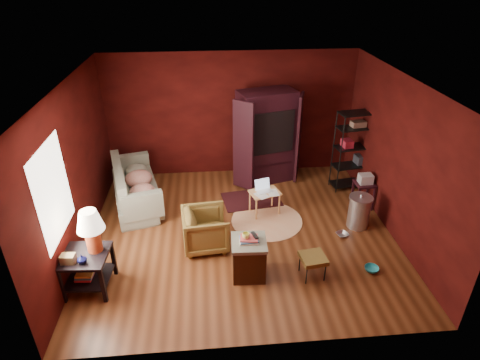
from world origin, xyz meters
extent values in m
cube|color=brown|center=(0.00, 0.00, -0.01)|extent=(5.50, 5.00, 0.02)
cube|color=white|center=(0.00, 0.00, 2.81)|extent=(5.50, 5.00, 0.02)
cube|color=#470D0A|center=(0.00, 2.51, 1.40)|extent=(5.50, 0.02, 2.80)
cube|color=#470D0A|center=(0.00, -2.51, 1.40)|extent=(5.50, 0.02, 2.80)
cube|color=#470D0A|center=(-2.76, 0.00, 1.40)|extent=(0.02, 5.00, 2.80)
cube|color=#470D0A|center=(2.76, 0.00, 1.40)|extent=(0.02, 5.00, 2.80)
cube|color=white|center=(-2.73, -1.00, 1.60)|extent=(0.02, 1.20, 1.40)
imported|color=gray|center=(-2.08, 1.16, 0.37)|extent=(0.98, 1.95, 0.73)
imported|color=black|center=(-0.65, -0.34, 0.39)|extent=(0.77, 0.82, 0.77)
imported|color=silver|center=(1.84, -0.27, 0.11)|extent=(0.22, 0.12, 0.21)
imported|color=#28AFBF|center=(2.02, -1.24, 0.11)|extent=(0.24, 0.11, 0.23)
imported|color=#0D1043|center=(-2.41, -1.39, 0.70)|extent=(0.15, 0.15, 0.14)
imported|color=#F1F076|center=(-0.03, -1.15, 0.79)|extent=(0.13, 0.11, 0.12)
cube|color=black|center=(-2.43, -1.21, 0.61)|extent=(0.71, 0.71, 0.04)
cube|color=black|center=(-2.43, -1.21, 0.20)|extent=(0.66, 0.66, 0.03)
cube|color=black|center=(-2.75, -1.49, 0.31)|extent=(0.06, 0.06, 0.62)
cube|color=black|center=(-2.15, -1.53, 0.31)|extent=(0.06, 0.06, 0.62)
cube|color=black|center=(-2.71, -0.89, 0.31)|extent=(0.06, 0.06, 0.62)
cube|color=black|center=(-2.11, -0.93, 0.31)|extent=(0.06, 0.06, 0.62)
cylinder|color=#C64C24|center=(-2.29, -1.11, 0.82)|extent=(0.24, 0.24, 0.38)
cone|color=#F2E5C6|center=(-2.29, -1.11, 1.17)|extent=(0.43, 0.43, 0.31)
cube|color=olive|center=(-2.61, -1.37, 0.70)|extent=(0.21, 0.15, 0.13)
cube|color=#C13043|center=(-2.48, -1.21, 0.25)|extent=(0.27, 0.33, 0.03)
cube|color=#308BC1|center=(-2.47, -1.21, 0.29)|extent=(0.27, 0.33, 0.03)
cube|color=gold|center=(-2.46, -1.21, 0.33)|extent=(0.27, 0.33, 0.03)
cube|color=gray|center=(-2.01, 1.20, 0.26)|extent=(1.17, 1.90, 0.37)
cube|color=gray|center=(-2.32, 1.12, 0.51)|extent=(0.61, 1.76, 0.75)
cube|color=gray|center=(-1.78, 0.34, 0.47)|extent=(0.76, 0.35, 0.51)
cube|color=gray|center=(-2.23, 2.06, 0.47)|extent=(0.76, 0.35, 0.51)
ellipsoid|color=#AA2918|center=(-1.83, 0.71, 0.56)|extent=(0.59, 0.59, 0.26)
ellipsoid|color=#AA2918|center=(-1.96, 1.21, 0.58)|extent=(0.66, 0.66, 0.30)
ellipsoid|color=gray|center=(-2.08, 1.66, 0.54)|extent=(0.55, 0.55, 0.24)
cube|color=#44210F|center=(0.02, -1.14, 0.30)|extent=(0.53, 0.53, 0.60)
cube|color=gray|center=(0.02, -1.14, 0.63)|extent=(0.56, 0.56, 0.06)
cube|color=beige|center=(0.02, -1.14, 0.67)|extent=(0.30, 0.24, 0.02)
cube|color=#4E83B8|center=(0.02, -1.14, 0.70)|extent=(0.29, 0.23, 0.02)
cube|color=#D24E4F|center=(0.02, -1.14, 0.72)|extent=(0.29, 0.24, 0.02)
cube|color=black|center=(0.11, -1.11, 0.75)|extent=(0.11, 0.19, 0.02)
cube|color=black|center=(1.02, -1.26, 0.35)|extent=(0.43, 0.43, 0.08)
cube|color=black|center=(1.02, -1.26, 0.31)|extent=(0.39, 0.39, 0.02)
cylinder|color=black|center=(0.89, -1.43, 0.16)|extent=(0.02, 0.02, 0.32)
cylinder|color=black|center=(1.19, -1.39, 0.16)|extent=(0.02, 0.02, 0.32)
cylinder|color=black|center=(0.85, -1.13, 0.16)|extent=(0.02, 0.02, 0.32)
cylinder|color=black|center=(1.15, -1.09, 0.16)|extent=(0.02, 0.02, 0.32)
cylinder|color=white|center=(0.54, 0.33, 0.01)|extent=(1.65, 1.65, 0.01)
cube|color=#431217|center=(0.32, 1.12, 0.02)|extent=(1.28, 0.94, 0.01)
cube|color=#FFBC74|center=(0.52, 0.61, 0.47)|extent=(0.65, 0.54, 0.03)
cylinder|color=#FFBC74|center=(0.33, 0.39, 0.24)|extent=(0.04, 0.04, 0.47)
cylinder|color=#FFBC74|center=(0.80, 0.52, 0.24)|extent=(0.04, 0.04, 0.47)
cylinder|color=#FFBC74|center=(0.24, 0.69, 0.24)|extent=(0.04, 0.04, 0.47)
cylinder|color=#FFBC74|center=(0.71, 0.83, 0.24)|extent=(0.04, 0.04, 0.47)
cube|color=white|center=(0.51, 0.64, 0.49)|extent=(0.35, 0.28, 0.02)
cube|color=silver|center=(0.48, 0.74, 0.60)|extent=(0.31, 0.15, 0.20)
cube|color=white|center=(0.44, 0.49, 0.49)|extent=(0.31, 0.34, 0.00)
cube|color=white|center=(0.67, 0.56, 0.49)|extent=(0.23, 0.30, 0.00)
cube|color=black|center=(0.73, 2.05, 1.03)|extent=(1.33, 0.95, 2.06)
cube|color=black|center=(0.76, 1.95, 1.25)|extent=(1.07, 0.74, 0.92)
cube|color=black|center=(0.19, 1.58, 1.03)|extent=(0.41, 0.35, 1.95)
cube|color=black|center=(1.44, 1.94, 1.03)|extent=(0.21, 0.48, 1.95)
cube|color=#2C2F31|center=(0.75, 2.00, 1.14)|extent=(0.80, 0.71, 0.56)
cube|color=black|center=(0.82, 1.73, 1.14)|extent=(0.52, 0.16, 0.43)
cube|color=black|center=(0.75, 2.00, 0.49)|extent=(1.09, 0.79, 0.05)
cylinder|color=black|center=(2.19, 1.27, 0.87)|extent=(0.03, 0.03, 1.74)
cylinder|color=black|center=(2.99, 1.39, 0.87)|extent=(0.03, 0.03, 1.74)
cylinder|color=black|center=(2.14, 1.62, 0.87)|extent=(0.03, 0.03, 1.74)
cylinder|color=black|center=(2.94, 1.74, 0.87)|extent=(0.03, 0.03, 1.74)
cube|color=black|center=(2.56, 1.51, 0.10)|extent=(0.90, 0.49, 0.02)
cube|color=black|center=(2.56, 1.51, 0.53)|extent=(0.90, 0.49, 0.02)
cube|color=black|center=(2.56, 1.51, 0.97)|extent=(0.90, 0.49, 0.02)
cube|color=black|center=(2.56, 1.51, 1.40)|extent=(0.90, 0.49, 0.02)
cube|color=black|center=(2.56, 1.51, 1.72)|extent=(0.90, 0.49, 0.02)
cube|color=maroon|center=(2.37, 1.48, 1.06)|extent=(0.23, 0.27, 0.15)
cube|color=#353743|center=(2.76, 1.53, 0.65)|extent=(0.28, 0.28, 0.19)
cube|color=#866450|center=(2.56, 1.51, 1.48)|extent=(0.32, 0.24, 0.12)
cube|color=black|center=(2.53, 0.66, 0.54)|extent=(0.38, 0.38, 0.04)
cube|color=black|center=(2.38, 0.50, 0.27)|extent=(0.04, 0.04, 0.54)
cube|color=black|center=(2.70, 0.51, 0.27)|extent=(0.04, 0.04, 0.54)
cube|color=black|center=(2.37, 0.82, 0.27)|extent=(0.04, 0.04, 0.54)
cube|color=black|center=(2.69, 0.83, 0.27)|extent=(0.04, 0.04, 0.54)
cube|color=silver|center=(2.53, 0.66, 0.65)|extent=(0.27, 0.21, 0.19)
cylinder|color=silver|center=(2.22, 0.02, 0.30)|extent=(0.43, 0.43, 0.60)
cylinder|color=silver|center=(2.22, 0.02, 0.62)|extent=(0.47, 0.47, 0.04)
sphere|color=silver|center=(2.22, 0.02, 0.66)|extent=(0.06, 0.06, 0.06)
camera|label=1|loc=(-0.56, -6.03, 4.44)|focal=30.00mm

